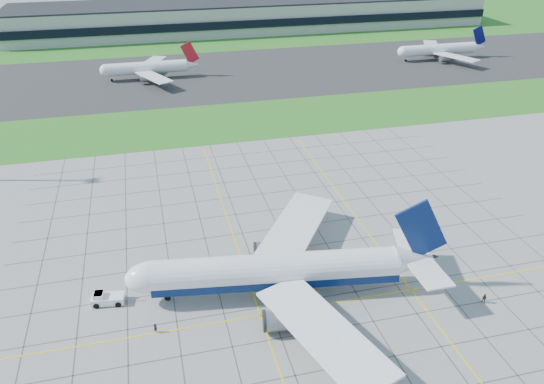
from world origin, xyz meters
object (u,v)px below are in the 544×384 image
at_px(pushback_tug, 106,298).
at_px(crew_near, 155,328).
at_px(airliner, 278,271).
at_px(distant_jet_1, 148,68).
at_px(distant_jet_2, 440,49).
at_px(crew_far, 484,299).

bearing_deg(pushback_tug, crew_near, -42.00).
bearing_deg(pushback_tug, airliner, -0.53).
relative_size(airliner, distant_jet_1, 1.33).
xyz_separation_m(airliner, pushback_tug, (-29.80, 4.59, -3.86)).
distance_m(airliner, distant_jet_1, 143.09).
height_order(distant_jet_1, distant_jet_2, same).
xyz_separation_m(pushback_tug, crew_far, (63.94, -16.13, -0.06)).
bearing_deg(distant_jet_1, crew_far, -71.79).
bearing_deg(crew_far, crew_near, -135.46).
xyz_separation_m(pushback_tug, distant_jet_2, (141.91, 136.87, 3.47)).
relative_size(crew_near, distant_jet_2, 0.04).
height_order(crew_far, distant_jet_2, distant_jet_2).
bearing_deg(distant_jet_1, crew_near, -92.14).
distance_m(pushback_tug, crew_near, 12.32).
bearing_deg(pushback_tug, distant_jet_1, 92.68).
bearing_deg(crew_near, airliner, -22.66).
distance_m(crew_near, crew_far, 56.45).
relative_size(crew_far, distant_jet_2, 0.04).
xyz_separation_m(airliner, crew_near, (-21.92, -4.88, -4.00)).
distance_m(pushback_tug, distant_jet_2, 197.19).
xyz_separation_m(crew_far, distant_jet_2, (77.98, 152.99, 3.53)).
distance_m(airliner, crew_far, 36.24).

